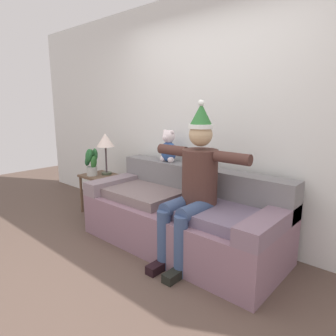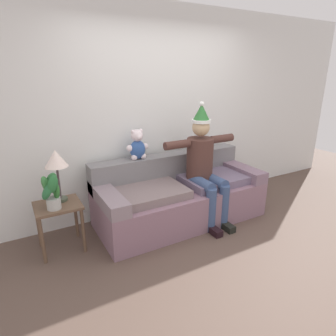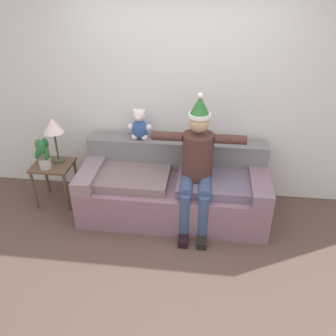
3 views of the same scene
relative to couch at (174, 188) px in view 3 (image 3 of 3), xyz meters
The scene contains 8 objects.
ground_plane 1.07m from the couch, 90.00° to the right, with size 10.00×10.00×0.00m, color brown.
back_wall 1.15m from the couch, 90.00° to the left, with size 7.00×0.10×2.70m, color silver.
couch is the anchor object (origin of this frame).
person_seated 0.55m from the couch, 31.36° to the right, with size 1.02×0.77×1.54m.
teddy_bear 0.85m from the couch, 147.45° to the left, with size 0.29×0.17×0.38m.
side_table 1.50m from the couch, behind, with size 0.47×0.41×0.54m.
table_lamp 1.59m from the couch, behind, with size 0.24×0.24×0.57m.
potted_plant 1.59m from the couch, behind, with size 0.23×0.21×0.39m.
Camera 3 is at (0.35, -2.49, 2.64)m, focal length 37.66 mm.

